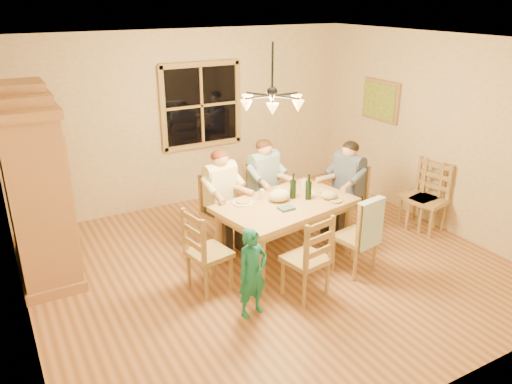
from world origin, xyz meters
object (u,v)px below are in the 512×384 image
wine_bottle_a (293,186)px  child (252,273)px  adult_slate_man (348,176)px  wine_bottle_b (309,187)px  armoire (36,191)px  chair_near_right (354,248)px  chair_far_left (222,224)px  chair_far_right (264,210)px  chandelier (272,100)px  chair_end_left (210,265)px  chair_spare_front (426,211)px  chair_near_left (305,271)px  dining_table (285,210)px  chair_spare_back (418,207)px  chair_end_right (345,212)px  adult_plaid_man (264,174)px  adult_woman (221,186)px

wine_bottle_a → child: wine_bottle_a is taller
adult_slate_man → wine_bottle_b: 0.88m
armoire → chair_near_right: bearing=-28.9°
chair_far_left → chair_far_right: size_ratio=1.00×
chair_near_right → chandelier: bearing=134.8°
chair_end_left → wine_bottle_a: wine_bottle_a is taller
child → chair_spare_front: size_ratio=0.99×
chandelier → chair_near_left: size_ratio=0.78×
adult_slate_man → child: adult_slate_man is taller
adult_slate_man → wine_bottle_a: size_ratio=2.65×
chair_end_left → chair_spare_front: (3.31, -0.11, 0.00)m
dining_table → chair_spare_back: chair_spare_back is taller
armoire → child: 2.70m
chair_far_right → chair_end_right: same height
armoire → chair_far_left: bearing=-10.5°
adult_plaid_man → chair_end_left: bearing=28.0°
adult_plaid_man → child: 2.08m
child → adult_slate_man: bearing=18.0°
adult_slate_man → chair_near_right: bearing=136.7°
dining_table → chair_spare_back: (2.17, -0.17, -0.35)m
wine_bottle_a → chair_spare_front: 2.14m
chair_far_left → adult_slate_man: 1.84m
chair_near_right → child: bearing=176.4°
chair_near_left → chair_near_right: bearing=0.0°
chair_far_right → adult_plaid_man: adult_plaid_man is taller
adult_plaid_man → adult_slate_man: same height
armoire → adult_woman: armoire is taller
dining_table → chair_near_right: 0.96m
wine_bottle_a → chair_far_right: bearing=88.3°
chair_near_right → wine_bottle_a: 1.07m
armoire → child: armoire is taller
chair_near_right → wine_bottle_b: size_ratio=3.00×
chair_far_left → child: size_ratio=1.01×
chair_end_right → adult_slate_man: bearing=-0.0°
adult_woman → chair_far_right: bearing=-180.0°
chair_end_left → chair_spare_front: size_ratio=1.00×
armoire → chair_end_left: 2.17m
adult_slate_man → dining_table: bearing=90.0°
dining_table → child: child is taller
child → chair_spare_back: chair_spare_back is taller
chair_end_right → chair_spare_front: bearing=-127.6°
chair_near_left → chair_end_left: bearing=133.3°
adult_woman → armoire: bearing=-20.8°
chandelier → adult_plaid_man: 1.63m
armoire → chair_far_left: size_ratio=2.32×
chair_spare_front → chair_spare_back: (0.00, 0.15, 0.00)m
armoire → chair_far_right: size_ratio=2.32×
armoire → wine_bottle_b: size_ratio=6.97×
chair_end_right → wine_bottle_b: bearing=96.5°
chair_far_left → chair_end_right: same height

